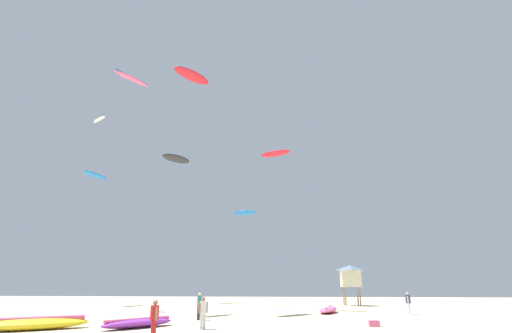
{
  "coord_description": "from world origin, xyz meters",
  "views": [
    {
      "loc": [
        2.4,
        -10.64,
        2.28
      ],
      "look_at": [
        0.0,
        16.14,
        10.46
      ],
      "focal_mm": 26.96,
      "sensor_mm": 36.0,
      "label": 1
    }
  ],
  "objects_px": {
    "person_midground": "(408,301)",
    "kite_grounded_near": "(32,324)",
    "kite_grounded_far": "(138,323)",
    "kite_grounded_mid": "(328,309)",
    "kite_aloft_1": "(99,119)",
    "cooler_box": "(374,323)",
    "lifeguard_tower": "(350,276)",
    "person_left": "(200,304)",
    "kite_aloft_5": "(132,79)",
    "kite_aloft_0": "(96,175)",
    "kite_aloft_3": "(275,153)",
    "kite_aloft_2": "(245,213)",
    "kite_aloft_6": "(192,76)",
    "kite_aloft_4": "(176,159)",
    "person_foreground": "(154,317)",
    "person_right": "(203,310)"
  },
  "relations": [
    {
      "from": "kite_grounded_mid",
      "to": "kite_grounded_near",
      "type": "bearing_deg",
      "value": -140.37
    },
    {
      "from": "person_midground",
      "to": "kite_grounded_near",
      "type": "distance_m",
      "value": 25.21
    },
    {
      "from": "person_left",
      "to": "kite_grounded_near",
      "type": "bearing_deg",
      "value": 71.33
    },
    {
      "from": "kite_grounded_near",
      "to": "kite_grounded_far",
      "type": "height_order",
      "value": "kite_grounded_near"
    },
    {
      "from": "person_left",
      "to": "kite_aloft_4",
      "type": "distance_m",
      "value": 30.25
    },
    {
      "from": "kite_grounded_mid",
      "to": "lifeguard_tower",
      "type": "relative_size",
      "value": 1.15
    },
    {
      "from": "kite_grounded_near",
      "to": "kite_grounded_far",
      "type": "bearing_deg",
      "value": 15.99
    },
    {
      "from": "kite_aloft_0",
      "to": "kite_grounded_far",
      "type": "bearing_deg",
      "value": -54.58
    },
    {
      "from": "kite_aloft_1",
      "to": "kite_grounded_far",
      "type": "bearing_deg",
      "value": -49.97
    },
    {
      "from": "person_right",
      "to": "kite_aloft_6",
      "type": "xyz_separation_m",
      "value": [
        -4.23,
        10.44,
        20.07
      ]
    },
    {
      "from": "person_foreground",
      "to": "kite_aloft_5",
      "type": "height_order",
      "value": "kite_aloft_5"
    },
    {
      "from": "kite_aloft_5",
      "to": "kite_grounded_far",
      "type": "bearing_deg",
      "value": -56.38
    },
    {
      "from": "kite_grounded_mid",
      "to": "kite_aloft_1",
      "type": "bearing_deg",
      "value": 177.6
    },
    {
      "from": "kite_grounded_mid",
      "to": "kite_aloft_4",
      "type": "distance_m",
      "value": 30.25
    },
    {
      "from": "person_foreground",
      "to": "kite_aloft_2",
      "type": "distance_m",
      "value": 28.51
    },
    {
      "from": "cooler_box",
      "to": "kite_aloft_6",
      "type": "height_order",
      "value": "kite_aloft_6"
    },
    {
      "from": "person_midground",
      "to": "kite_grounded_far",
      "type": "bearing_deg",
      "value": 47.66
    },
    {
      "from": "kite_aloft_1",
      "to": "kite_aloft_4",
      "type": "bearing_deg",
      "value": 76.42
    },
    {
      "from": "kite_grounded_mid",
      "to": "kite_aloft_0",
      "type": "distance_m",
      "value": 30.47
    },
    {
      "from": "kite_grounded_near",
      "to": "kite_aloft_2",
      "type": "height_order",
      "value": "kite_aloft_2"
    },
    {
      "from": "kite_grounded_near",
      "to": "kite_aloft_3",
      "type": "distance_m",
      "value": 24.86
    },
    {
      "from": "person_left",
      "to": "cooler_box",
      "type": "relative_size",
      "value": 2.99
    },
    {
      "from": "kite_grounded_far",
      "to": "kite_aloft_5",
      "type": "distance_m",
      "value": 22.86
    },
    {
      "from": "person_left",
      "to": "kite_grounded_mid",
      "type": "height_order",
      "value": "person_left"
    },
    {
      "from": "kite_aloft_4",
      "to": "kite_aloft_6",
      "type": "height_order",
      "value": "kite_aloft_6"
    },
    {
      "from": "kite_aloft_1",
      "to": "kite_aloft_5",
      "type": "relative_size",
      "value": 0.62
    },
    {
      "from": "kite_grounded_mid",
      "to": "lifeguard_tower",
      "type": "xyz_separation_m",
      "value": [
        3.47,
        10.6,
        2.79
      ]
    },
    {
      "from": "person_left",
      "to": "kite_aloft_3",
      "type": "distance_m",
      "value": 17.7
    },
    {
      "from": "kite_grounded_far",
      "to": "kite_grounded_mid",
      "type": "bearing_deg",
      "value": 47.04
    },
    {
      "from": "kite_grounded_near",
      "to": "lifeguard_tower",
      "type": "distance_m",
      "value": 30.98
    },
    {
      "from": "person_right",
      "to": "kite_aloft_3",
      "type": "relative_size",
      "value": 0.49
    },
    {
      "from": "kite_aloft_3",
      "to": "cooler_box",
      "type": "bearing_deg",
      "value": -66.37
    },
    {
      "from": "kite_aloft_3",
      "to": "kite_aloft_1",
      "type": "bearing_deg",
      "value": -172.83
    },
    {
      "from": "kite_aloft_1",
      "to": "cooler_box",
      "type": "bearing_deg",
      "value": -25.04
    },
    {
      "from": "kite_grounded_mid",
      "to": "kite_aloft_6",
      "type": "xyz_separation_m",
      "value": [
        -11.72,
        -1.72,
        20.74
      ]
    },
    {
      "from": "kite_grounded_near",
      "to": "kite_aloft_0",
      "type": "bearing_deg",
      "value": 113.51
    },
    {
      "from": "lifeguard_tower",
      "to": "kite_aloft_3",
      "type": "xyz_separation_m",
      "value": [
        -7.61,
        -7.47,
        11.62
      ]
    },
    {
      "from": "kite_grounded_far",
      "to": "kite_aloft_0",
      "type": "relative_size",
      "value": 1.08
    },
    {
      "from": "person_midground",
      "to": "kite_aloft_1",
      "type": "relative_size",
      "value": 0.71
    },
    {
      "from": "lifeguard_tower",
      "to": "kite_aloft_6",
      "type": "height_order",
      "value": "kite_aloft_6"
    },
    {
      "from": "kite_grounded_far",
      "to": "lifeguard_tower",
      "type": "bearing_deg",
      "value": 57.13
    },
    {
      "from": "person_midground",
      "to": "kite_grounded_mid",
      "type": "height_order",
      "value": "person_midground"
    },
    {
      "from": "kite_grounded_mid",
      "to": "kite_aloft_6",
      "type": "relative_size",
      "value": 1.22
    },
    {
      "from": "kite_aloft_3",
      "to": "kite_aloft_4",
      "type": "relative_size",
      "value": 0.8
    },
    {
      "from": "kite_grounded_near",
      "to": "lifeguard_tower",
      "type": "height_order",
      "value": "lifeguard_tower"
    },
    {
      "from": "kite_grounded_far",
      "to": "kite_aloft_1",
      "type": "xyz_separation_m",
      "value": [
        -10.73,
        12.77,
        17.85
      ]
    },
    {
      "from": "person_foreground",
      "to": "kite_aloft_2",
      "type": "height_order",
      "value": "kite_aloft_2"
    },
    {
      "from": "person_left",
      "to": "kite_aloft_5",
      "type": "distance_m",
      "value": 21.46
    },
    {
      "from": "kite_grounded_near",
      "to": "kite_aloft_3",
      "type": "xyz_separation_m",
      "value": [
        11.91,
        16.42,
        14.37
      ]
    },
    {
      "from": "kite_aloft_4",
      "to": "kite_aloft_5",
      "type": "height_order",
      "value": "kite_aloft_5"
    }
  ]
}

